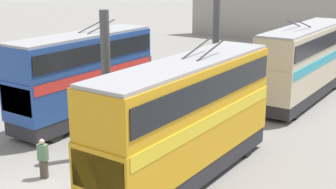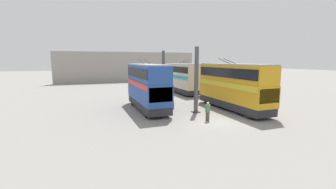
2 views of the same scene
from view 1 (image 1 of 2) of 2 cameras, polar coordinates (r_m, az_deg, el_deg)
ground_plane at (r=20.41m, az=-14.82°, el=-10.76°), size 240.00×240.00×0.00m
depot_back_wall at (r=55.12m, az=19.57°, el=9.50°), size 0.50×36.00×7.68m
support_column_near at (r=21.88m, az=-7.49°, el=0.81°), size 0.78×0.78×6.94m
support_column_far at (r=30.28m, az=5.81°, el=5.01°), size 0.78×0.78×6.94m
bus_left_near at (r=19.22m, az=2.24°, el=-2.40°), size 10.80×2.54×5.79m
bus_left_far at (r=32.22m, az=16.27°, el=4.18°), size 11.39×2.54×5.61m
bus_right_near at (r=27.18m, az=-10.23°, el=2.70°), size 9.62×2.54×5.74m
person_by_right_row at (r=27.87m, az=-4.38°, el=-1.07°), size 0.45×0.48×1.70m
person_aisle_foreground at (r=20.77m, az=-14.99°, el=-7.42°), size 0.36×0.47×1.78m
oil_drum at (r=25.69m, az=-6.59°, el=-3.71°), size 0.65×0.65×0.85m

